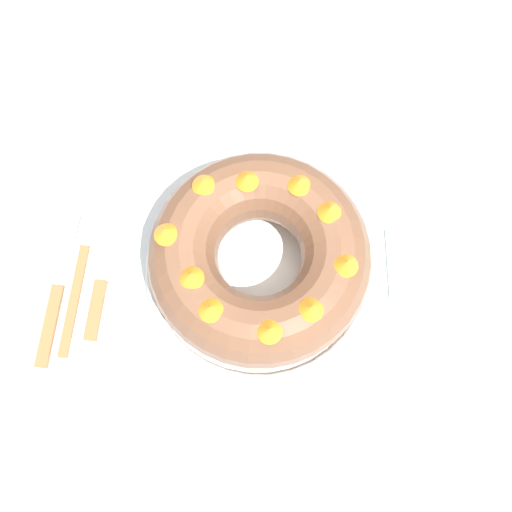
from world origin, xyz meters
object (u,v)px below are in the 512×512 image
(cake_knife, at_px, (101,283))
(napkin, at_px, (440,264))
(serving_knife, at_px, (58,289))
(fork, at_px, (81,267))
(serving_dish, at_px, (256,268))
(bundt_cake, at_px, (256,256))

(cake_knife, xyz_separation_m, napkin, (0.45, 0.07, -0.00))
(serving_knife, bearing_deg, cake_knife, 11.14)
(fork, xyz_separation_m, serving_knife, (-0.02, -0.03, -0.00))
(serving_dish, distance_m, serving_knife, 0.27)
(bundt_cake, xyz_separation_m, napkin, (0.25, 0.03, -0.06))
(serving_knife, relative_size, napkin, 1.71)
(fork, bearing_deg, bundt_cake, -0.59)
(serving_dish, relative_size, fork, 1.43)
(fork, bearing_deg, serving_knife, -132.20)
(fork, relative_size, napkin, 1.49)
(bundt_cake, height_order, napkin, bundt_cake)
(serving_dish, height_order, napkin, serving_dish)
(serving_knife, relative_size, cake_knife, 1.35)
(cake_knife, relative_size, napkin, 1.27)
(bundt_cake, height_order, fork, bundt_cake)
(serving_dish, relative_size, napkin, 2.13)
(serving_knife, bearing_deg, serving_dish, 8.91)
(bundt_cake, bearing_deg, napkin, 7.81)
(bundt_cake, relative_size, cake_knife, 1.55)
(cake_knife, bearing_deg, serving_dish, 14.30)
(bundt_cake, distance_m, serving_knife, 0.27)
(napkin, bearing_deg, cake_knife, -170.73)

